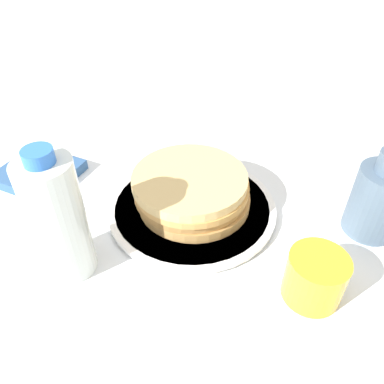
% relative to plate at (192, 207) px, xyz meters
% --- Properties ---
extents(ground_plane, '(4.00, 4.00, 0.00)m').
position_rel_plate_xyz_m(ground_plane, '(-0.01, 0.03, -0.01)').
color(ground_plane, white).
extents(plate, '(0.28, 0.28, 0.01)m').
position_rel_plate_xyz_m(plate, '(0.00, 0.00, 0.00)').
color(plate, white).
rests_on(plate, ground_plane).
extents(pancake_stack, '(0.19, 0.19, 0.06)m').
position_rel_plate_xyz_m(pancake_stack, '(0.00, 0.00, 0.03)').
color(pancake_stack, tan).
rests_on(pancake_stack, plate).
extents(juice_glass, '(0.08, 0.08, 0.07)m').
position_rel_plate_xyz_m(juice_glass, '(-0.06, -0.22, 0.03)').
color(juice_glass, yellow).
rests_on(juice_glass, ground_plane).
extents(cream_jug, '(0.08, 0.08, 0.14)m').
position_rel_plate_xyz_m(cream_jug, '(0.11, -0.26, 0.05)').
color(cream_jug, '#4C6075').
rests_on(cream_jug, ground_plane).
extents(water_bottle_near, '(0.07, 0.07, 0.20)m').
position_rel_plate_xyz_m(water_bottle_near, '(-0.19, 0.09, 0.09)').
color(water_bottle_near, silver).
rests_on(water_bottle_near, ground_plane).
extents(napkin, '(0.14, 0.15, 0.02)m').
position_rel_plate_xyz_m(napkin, '(-0.07, 0.29, 0.00)').
color(napkin, '#33598C').
rests_on(napkin, ground_plane).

